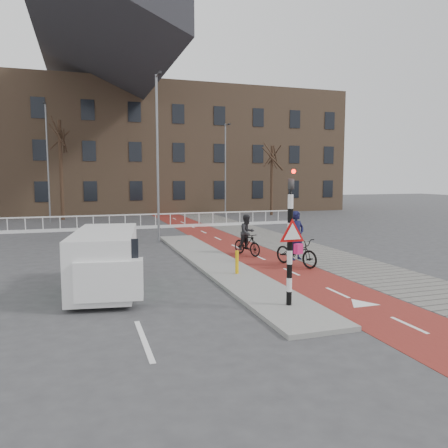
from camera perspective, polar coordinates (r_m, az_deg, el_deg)
name	(u,v)px	position (r m, az deg, el deg)	size (l,w,h in m)	color
ground	(277,289)	(13.72, 6.96, -8.40)	(120.00, 120.00, 0.00)	#38383A
bike_lane	(223,241)	(23.41, -0.08, -2.24)	(2.50, 60.00, 0.01)	maroon
sidewalk	(271,239)	(24.41, 6.19, -1.93)	(3.00, 60.00, 0.01)	slate
curb_island	(217,264)	(17.11, -0.88, -5.22)	(1.80, 16.00, 0.12)	gray
traffic_signal	(290,234)	(11.30, 8.67, -1.29)	(0.80, 0.80, 3.68)	black
bollard	(237,262)	(15.08, 1.70, -5.00)	(0.12, 0.12, 0.80)	#EBB10D
cyclist_near	(296,248)	(17.09, 9.44, -3.05)	(1.39, 2.19, 2.13)	black
cyclist_far	(247,238)	(19.11, 3.03, -1.90)	(1.03, 1.71, 1.79)	black
van	(105,260)	(13.57, -15.25, -4.56)	(2.33, 4.48, 1.84)	white
railing	(93,226)	(29.19, -16.69, -0.22)	(28.00, 0.10, 0.99)	silver
townhouse_row	(108,131)	(44.31, -14.87, 11.67)	(46.00, 10.00, 15.90)	#7F6047
tree_mid	(61,170)	(37.09, -20.51, 6.57)	(0.28, 0.28, 7.85)	#322116
tree_right	(272,181)	(39.36, 6.26, 5.65)	(0.25, 0.25, 6.16)	#322116
streetlight_near	(158,160)	(22.89, -8.67, 8.22)	(0.12, 0.12, 8.56)	slate
streetlight_left	(48,163)	(35.50, -22.02, 7.37)	(0.12, 0.12, 8.87)	slate
streetlight_right	(225,171)	(37.60, 0.17, 6.98)	(0.12, 0.12, 7.89)	slate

